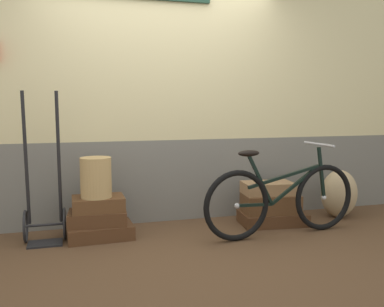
% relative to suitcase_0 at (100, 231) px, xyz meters
% --- Properties ---
extents(ground, '(9.64, 5.20, 0.06)m').
position_rel_suitcase_0_xyz_m(ground, '(0.70, -0.34, -0.10)').
color(ground, '#513823').
extents(station_building, '(7.64, 0.74, 3.08)m').
position_rel_suitcase_0_xyz_m(station_building, '(0.71, 0.51, 1.47)').
color(station_building, slate).
rests_on(station_building, ground).
extents(suitcase_0, '(0.63, 0.42, 0.13)m').
position_rel_suitcase_0_xyz_m(suitcase_0, '(0.00, 0.00, 0.00)').
color(suitcase_0, '#4C2D19').
rests_on(suitcase_0, ground).
extents(suitcase_1, '(0.57, 0.39, 0.13)m').
position_rel_suitcase_0_xyz_m(suitcase_1, '(-0.02, 0.02, 0.13)').
color(suitcase_1, '#4C2D19').
rests_on(suitcase_1, suitcase_0).
extents(suitcase_2, '(0.49, 0.34, 0.13)m').
position_rel_suitcase_0_xyz_m(suitcase_2, '(-0.01, 0.03, 0.27)').
color(suitcase_2, brown).
rests_on(suitcase_2, suitcase_1).
extents(suitcase_3, '(0.72, 0.48, 0.13)m').
position_rel_suitcase_0_xyz_m(suitcase_3, '(1.81, -0.02, -0.00)').
color(suitcase_3, '#4C2D19').
rests_on(suitcase_3, ground).
extents(suitcase_4, '(0.62, 0.43, 0.20)m').
position_rel_suitcase_0_xyz_m(suitcase_4, '(1.79, -0.01, 0.16)').
color(suitcase_4, brown).
rests_on(suitcase_4, suitcase_3).
extents(suitcase_5, '(0.55, 0.37, 0.13)m').
position_rel_suitcase_0_xyz_m(suitcase_5, '(1.77, 0.02, 0.32)').
color(suitcase_5, '#9E754C').
rests_on(suitcase_5, suitcase_4).
extents(wicker_basket, '(0.29, 0.29, 0.38)m').
position_rel_suitcase_0_xyz_m(wicker_basket, '(-0.03, 0.01, 0.52)').
color(wicker_basket, tan).
rests_on(wicker_basket, suitcase_2).
extents(luggage_trolley, '(0.37, 0.37, 1.40)m').
position_rel_suitcase_0_xyz_m(luggage_trolley, '(-0.50, 0.05, 0.26)').
color(luggage_trolley, black).
rests_on(luggage_trolley, ground).
extents(burlap_sack, '(0.42, 0.35, 0.54)m').
position_rel_suitcase_0_xyz_m(burlap_sack, '(2.67, 0.03, 0.20)').
color(burlap_sack, tan).
rests_on(burlap_sack, ground).
extents(bicycle, '(1.66, 0.46, 0.90)m').
position_rel_suitcase_0_xyz_m(bicycle, '(1.71, -0.40, 0.29)').
color(bicycle, black).
rests_on(bicycle, ground).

